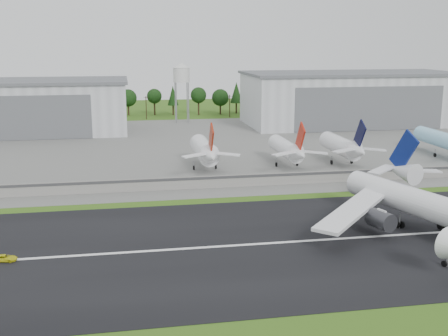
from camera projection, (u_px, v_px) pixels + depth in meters
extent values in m
plane|color=#2E5E16|center=(316.00, 260.00, 103.26)|extent=(600.00, 600.00, 0.00)
cube|color=black|center=(299.00, 242.00, 112.85)|extent=(320.00, 60.00, 0.10)
cube|color=white|center=(299.00, 241.00, 112.84)|extent=(220.00, 1.00, 0.02)
cube|color=slate|center=(213.00, 145.00, 218.45)|extent=(320.00, 150.00, 0.10)
cube|color=gray|center=(250.00, 180.00, 155.68)|extent=(240.00, 0.50, 3.50)
cube|color=#38383A|center=(250.00, 176.00, 155.12)|extent=(240.00, 0.12, 0.70)
cube|color=silver|center=(16.00, 108.00, 245.36)|extent=(95.00, 42.00, 22.00)
cube|color=#595B60|center=(14.00, 81.00, 242.81)|extent=(97.00, 44.00, 1.20)
cube|color=#595B60|center=(7.00, 118.00, 225.44)|extent=(66.50, 0.30, 18.04)
cube|color=silver|center=(350.00, 99.00, 272.04)|extent=(100.00, 45.00, 24.00)
cube|color=#595B60|center=(352.00, 73.00, 269.28)|extent=(102.00, 47.00, 1.20)
cube|color=#595B60|center=(370.00, 109.00, 250.72)|extent=(70.00, 0.30, 19.68)
cylinder|color=#99999E|center=(176.00, 103.00, 274.40)|extent=(0.50, 0.50, 20.00)
cylinder|color=#99999E|center=(187.00, 102.00, 281.20)|extent=(0.50, 0.50, 20.00)
cylinder|color=silver|center=(181.00, 75.00, 274.83)|extent=(8.00, 8.00, 7.00)
cone|color=silver|center=(181.00, 65.00, 273.80)|extent=(8.40, 8.40, 2.40)
cylinder|color=white|center=(426.00, 205.00, 116.23)|extent=(18.36, 43.78, 5.80)
cone|color=white|center=(402.00, 171.00, 141.64)|extent=(7.89, 10.21, 5.51)
cube|color=navy|center=(404.00, 151.00, 139.99)|extent=(3.26, 9.27, 11.13)
cube|color=white|center=(423.00, 171.00, 140.50)|extent=(9.06, 3.37, 0.98)
cube|color=white|center=(353.00, 209.00, 116.17)|extent=(23.69, 23.65, 2.65)
cylinder|color=#333338|center=(381.00, 220.00, 114.44)|extent=(5.24, 6.37, 3.80)
cube|color=white|center=(382.00, 170.00, 141.63)|extent=(9.21, 7.78, 0.98)
cube|color=#99999E|center=(429.00, 232.00, 113.34)|extent=(18.30, 31.61, 3.20)
cylinder|color=black|center=(399.00, 225.00, 120.82)|extent=(0.82, 1.55, 1.50)
imported|color=yellow|center=(5.00, 258.00, 102.51)|extent=(4.63, 2.68, 1.21)
cylinder|color=white|center=(204.00, 150.00, 177.13)|extent=(6.08, 24.00, 6.08)
cone|color=white|center=(211.00, 156.00, 162.03)|extent=(5.78, 7.00, 5.78)
cube|color=maroon|center=(211.00, 140.00, 161.46)|extent=(0.45, 8.59, 10.02)
cylinder|color=#99999E|center=(194.00, 165.00, 175.60)|extent=(0.32, 0.32, 3.00)
cylinder|color=#99999E|center=(216.00, 165.00, 176.82)|extent=(0.32, 0.32, 3.00)
cylinder|color=black|center=(194.00, 168.00, 175.76)|extent=(0.40, 1.40, 1.40)
cylinder|color=white|center=(285.00, 148.00, 181.87)|extent=(5.23, 24.00, 5.23)
cone|color=white|center=(300.00, 154.00, 166.77)|extent=(4.97, 7.00, 4.97)
cube|color=#B31C0D|center=(300.00, 138.00, 166.20)|extent=(0.45, 8.59, 10.02)
cylinder|color=#99999E|center=(276.00, 162.00, 180.25)|extent=(0.32, 0.32, 3.00)
cylinder|color=#99999E|center=(297.00, 161.00, 181.46)|extent=(0.32, 0.32, 3.00)
cylinder|color=black|center=(276.00, 164.00, 180.40)|extent=(0.40, 1.40, 1.40)
cylinder|color=white|center=(340.00, 146.00, 185.05)|extent=(5.78, 24.00, 5.78)
cone|color=white|center=(359.00, 151.00, 169.95)|extent=(5.49, 7.00, 5.49)
cube|color=black|center=(360.00, 135.00, 169.38)|extent=(0.45, 8.59, 10.02)
cylinder|color=#99999E|center=(332.00, 160.00, 183.49)|extent=(0.32, 0.32, 3.00)
cylinder|color=#99999E|center=(352.00, 159.00, 184.71)|extent=(0.32, 0.32, 3.00)
cylinder|color=black|center=(331.00, 162.00, 183.64)|extent=(0.40, 1.40, 1.40)
cylinder|color=#91D6FB|center=(442.00, 140.00, 196.80)|extent=(5.54, 30.00, 5.54)
cylinder|color=#99999E|center=(435.00, 153.00, 195.21)|extent=(0.32, 0.32, 3.00)
cylinder|color=black|center=(435.00, 155.00, 195.36)|extent=(0.40, 1.40, 1.40)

